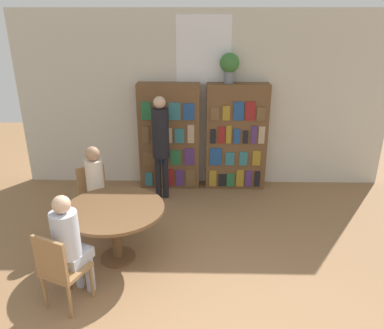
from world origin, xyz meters
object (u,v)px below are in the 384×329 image
bookshelf_right (236,137)px  seated_reader_left (96,185)px  librarian_standing (161,139)px  reading_table (115,216)px  chair_left_side (94,194)px  flower_vase (230,65)px  seated_reader_right (69,241)px  bookshelf_left (169,137)px  chair_near_camera (60,268)px

bookshelf_right → seated_reader_left: (-2.05, -1.58, -0.21)m
seated_reader_left → librarian_standing: size_ratio=0.73×
reading_table → chair_left_side: chair_left_side is taller
flower_vase → reading_table: bearing=-123.8°
seated_reader_left → librarian_standing: librarian_standing is taller
chair_left_side → seated_reader_left: size_ratio=0.71×
flower_vase → librarian_standing: bearing=-155.3°
seated_reader_right → bookshelf_left: bearing=98.3°
flower_vase → bookshelf_left: bearing=-179.7°
seated_reader_right → librarian_standing: (0.71, 2.44, 0.33)m
reading_table → librarian_standing: bearing=77.0°
seated_reader_right → flower_vase: bearing=82.1°
librarian_standing → bookshelf_right: bearing=21.7°
chair_near_camera → librarian_standing: librarian_standing is taller
flower_vase → reading_table: flower_vase is taller
flower_vase → librarian_standing: 1.63m
bookshelf_left → librarian_standing: (-0.10, -0.50, 0.13)m
chair_left_side → bookshelf_right: bearing=-176.8°
reading_table → librarian_standing: librarian_standing is taller
bookshelf_left → flower_vase: flower_vase is taller
reading_table → bookshelf_right: bearing=53.4°
chair_left_side → bookshelf_left: bearing=-155.0°
bookshelf_right → seated_reader_left: bearing=-142.4°
bookshelf_right → reading_table: 2.80m
chair_near_camera → librarian_standing: bearing=96.9°
seated_reader_left → librarian_standing: bearing=-156.6°
bookshelf_left → seated_reader_right: 3.06m
seated_reader_right → seated_reader_left: bearing=116.9°
bookshelf_left → seated_reader_left: (-0.89, -1.58, -0.21)m
bookshelf_right → seated_reader_left: bookshelf_right is taller
bookshelf_left → bookshelf_right: bearing=0.0°
chair_left_side → librarian_standing: (0.88, 0.92, 0.55)m
seated_reader_left → seated_reader_right: seated_reader_left is taller
bookshelf_left → chair_near_camera: 3.25m
flower_vase → seated_reader_right: flower_vase is taller
bookshelf_right → librarian_standing: size_ratio=1.07×
reading_table → seated_reader_right: seated_reader_right is taller
bookshelf_left → flower_vase: size_ratio=3.80×
chair_near_camera → chair_left_side: size_ratio=1.00×
bookshelf_left → flower_vase: 1.58m
reading_table → chair_left_side: (-0.48, 0.82, -0.11)m
reading_table → chair_left_side: 0.95m
chair_left_side → chair_near_camera: bearing=63.0°
bookshelf_left → chair_left_side: (-0.98, -1.42, -0.42)m
chair_near_camera → seated_reader_left: 1.54m
reading_table → seated_reader_left: bearing=120.4°
bookshelf_left → seated_reader_left: bookshelf_left is taller
librarian_standing → reading_table: bearing=-103.0°
flower_vase → chair_near_camera: flower_vase is taller
bookshelf_right → chair_near_camera: (-2.04, -3.11, -0.42)m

